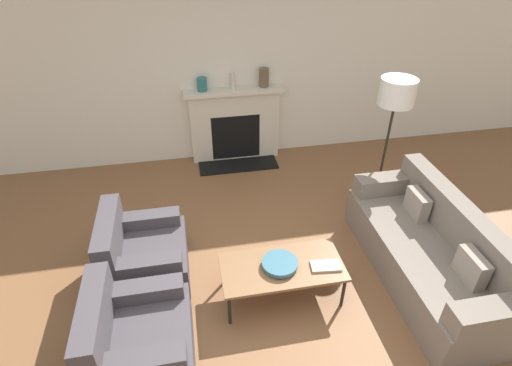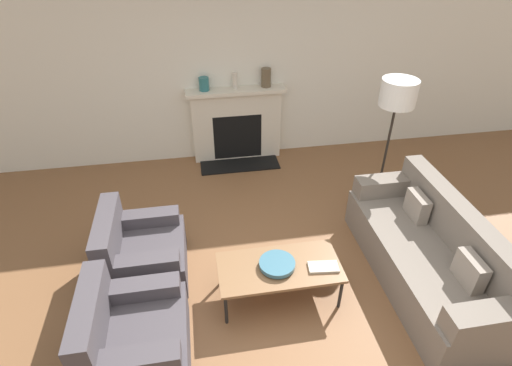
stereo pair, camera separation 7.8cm
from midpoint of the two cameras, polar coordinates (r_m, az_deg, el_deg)
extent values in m
plane|color=brown|center=(3.96, 1.79, -19.13)|extent=(18.00, 18.00, 0.00)
cube|color=silver|center=(5.79, -4.31, 16.87)|extent=(18.00, 0.06, 2.90)
cube|color=beige|center=(6.03, -2.42, 8.21)|extent=(1.30, 0.20, 1.06)
cube|color=black|center=(6.02, -2.28, 6.62)|extent=(0.72, 0.04, 0.69)
cube|color=black|center=(6.03, -1.95, 2.63)|extent=(1.17, 0.40, 0.02)
cube|color=beige|center=(5.78, -2.51, 13.01)|extent=(1.42, 0.28, 0.05)
cube|color=slate|center=(4.48, 22.94, -10.50)|extent=(0.81, 2.08, 0.44)
cube|color=slate|center=(4.37, 27.70, -5.67)|extent=(0.20, 2.08, 0.41)
cube|color=slate|center=(4.88, 18.64, -0.32)|extent=(0.74, 0.22, 0.21)
cube|color=slate|center=(3.78, 31.02, -16.31)|extent=(0.74, 0.22, 0.21)
cube|color=gray|center=(4.60, 22.47, -3.06)|extent=(0.12, 0.32, 0.28)
cube|color=gray|center=(4.05, 28.76, -10.91)|extent=(0.12, 0.32, 0.28)
cube|color=#423D42|center=(3.72, -15.53, -21.02)|extent=(0.80, 0.86, 0.38)
cube|color=#423D42|center=(3.49, -21.96, -17.46)|extent=(0.18, 0.86, 0.39)
cube|color=#423D42|center=(3.32, -16.65, -23.21)|extent=(0.72, 0.18, 0.14)
cube|color=#423D42|center=(3.73, -15.85, -14.40)|extent=(0.72, 0.18, 0.14)
cube|color=#423D42|center=(4.36, -14.78, -10.38)|extent=(0.80, 0.86, 0.38)
cube|color=#423D42|center=(4.16, -19.92, -6.86)|extent=(0.18, 0.86, 0.39)
cube|color=#423D42|center=(3.94, -15.58, -11.10)|extent=(0.72, 0.18, 0.14)
cube|color=#423D42|center=(4.45, -15.07, -4.89)|extent=(0.72, 0.18, 0.14)
cube|color=brown|center=(3.88, 3.95, -11.94)|extent=(1.17, 0.57, 0.03)
cylinder|color=black|center=(3.81, -3.69, -17.62)|extent=(0.03, 0.03, 0.36)
cylinder|color=black|center=(4.01, 12.54, -15.21)|extent=(0.03, 0.03, 0.36)
cylinder|color=black|center=(4.13, -4.49, -12.30)|extent=(0.03, 0.03, 0.36)
cylinder|color=black|center=(4.32, 10.29, -10.39)|extent=(0.03, 0.03, 0.36)
cylinder|color=#38667A|center=(3.86, 3.61, -11.75)|extent=(0.12, 0.12, 0.01)
cylinder|color=#38667A|center=(3.84, 3.63, -11.45)|extent=(0.34, 0.34, 0.04)
cube|color=#B2A893|center=(3.90, 10.17, -11.73)|extent=(0.30, 0.18, 0.02)
cylinder|color=black|center=(5.52, 17.11, -2.43)|extent=(0.30, 0.30, 0.03)
cylinder|color=black|center=(5.15, 18.41, 3.84)|extent=(0.03, 0.03, 1.37)
cylinder|color=white|center=(4.82, 20.14, 12.02)|extent=(0.41, 0.41, 0.30)
cylinder|color=#28666B|center=(5.73, -7.05, 13.86)|extent=(0.14, 0.14, 0.18)
cylinder|color=beige|center=(5.75, -2.63, 14.40)|extent=(0.07, 0.07, 0.23)
cylinder|color=brown|center=(5.81, 1.84, 14.82)|extent=(0.14, 0.14, 0.26)
camera|label=1|loc=(0.04, -89.54, 0.31)|focal=28.00mm
camera|label=2|loc=(0.04, 90.46, -0.31)|focal=28.00mm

